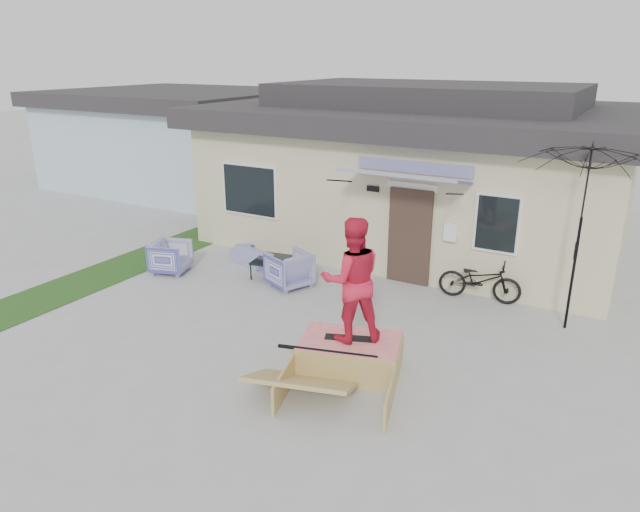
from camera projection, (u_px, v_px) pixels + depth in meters
The scene contains 13 objects.
ground at pixel (250, 358), 9.54m from camera, with size 90.00×90.00×0.00m, color #A2A2A2.
grass_strip at pixel (121, 267), 13.61m from camera, with size 1.40×8.00×0.01m, color #1F4518.
house at pixel (424, 165), 15.46m from camera, with size 10.80×8.49×4.10m.
neighbor_house at pixel (180, 137), 22.06m from camera, with size 8.60×7.60×3.50m.
loveseat at pixel (261, 253), 13.62m from camera, with size 1.62×0.47×0.63m, color #333396.
armchair_left at pixel (171, 255), 13.21m from camera, with size 0.79×0.74×0.81m, color #333396.
armchair_right at pixel (289, 268), 12.40m from camera, with size 0.82×0.77×0.84m, color #333396.
coffee_table at pixel (275, 268), 12.95m from camera, with size 0.87×0.87×0.43m, color black.
bicycle at pixel (480, 276), 11.66m from camera, with size 0.57×1.65×1.05m, color black.
patio_umbrella at pixel (579, 237), 10.04m from camera, with size 2.45×2.28×2.20m.
skate_ramp at pixel (350, 355), 9.13m from camera, with size 1.54×2.05×0.51m, color tan, non-canonical shape.
skateboard at pixel (351, 337), 9.09m from camera, with size 0.82×0.20×0.05m, color black.
skater at pixel (352, 278), 8.75m from camera, with size 0.96×0.74×1.97m, color red.
Camera 1 is at (5.18, -6.78, 4.75)m, focal length 32.45 mm.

